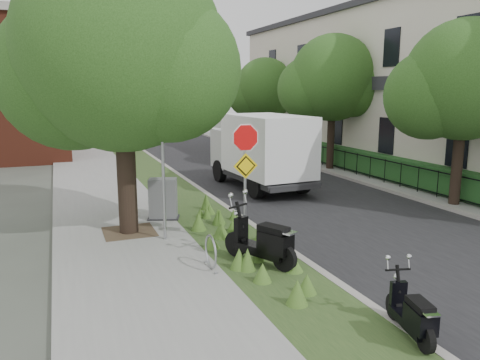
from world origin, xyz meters
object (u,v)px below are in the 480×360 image
at_px(sign_assembly, 245,160).
at_px(scooter_near, 267,246).
at_px(box_truck, 261,148).
at_px(scooter_far, 414,319).
at_px(utility_cabinet, 163,199).

xyz_separation_m(sign_assembly, scooter_near, (-0.08, -1.49, -1.74)).
relative_size(scooter_near, box_truck, 0.32).
bearing_deg(sign_assembly, box_truck, 63.07).
xyz_separation_m(sign_assembly, box_truck, (3.43, 6.75, -0.64)).
relative_size(scooter_far, utility_cabinet, 1.19).
xyz_separation_m(sign_assembly, scooter_far, (0.76, -5.24, -1.86)).
bearing_deg(utility_cabinet, box_truck, 35.85).
bearing_deg(scooter_far, scooter_near, 102.64).
bearing_deg(scooter_near, sign_assembly, 86.93).
bearing_deg(scooter_far, box_truck, 77.46).
distance_m(scooter_near, utility_cabinet, 4.93).
xyz_separation_m(scooter_far, utility_cabinet, (-2.16, 8.50, 0.25)).
bearing_deg(box_truck, scooter_far, -102.54).
distance_m(sign_assembly, box_truck, 7.59).
distance_m(scooter_near, box_truck, 9.02).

